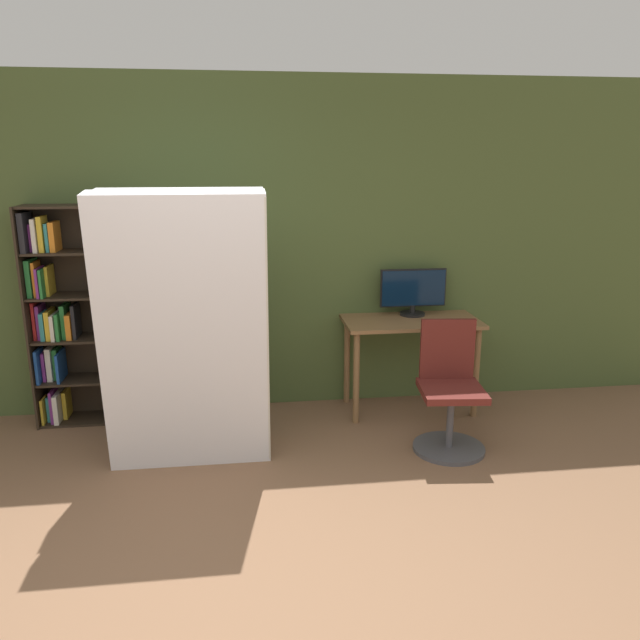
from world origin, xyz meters
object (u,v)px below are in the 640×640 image
Objects in this scene: bookshelf at (70,316)px; mattress_near at (186,335)px; mattress_far at (189,325)px; office_chair at (449,398)px; monitor at (413,291)px.

mattress_near reaches higher than bookshelf.
mattress_far is (0.00, 0.26, -0.00)m from mattress_near.
mattress_far is at bearing 90.00° from mattress_near.
office_chair is 0.50× the size of mattress_far.
mattress_near reaches higher than monitor.
bookshelf is 0.92× the size of mattress_far.
mattress_near is 0.26m from mattress_far.
monitor is at bearing 27.82° from mattress_near.
mattress_far reaches higher than bookshelf.
monitor is 1.08m from office_chair.
bookshelf is (-2.76, -0.01, -0.13)m from monitor.
bookshelf reaches higher than monitor.
bookshelf is 1.18m from mattress_far.
monitor is 2.03m from mattress_near.
monitor is 0.30× the size of mattress_far.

